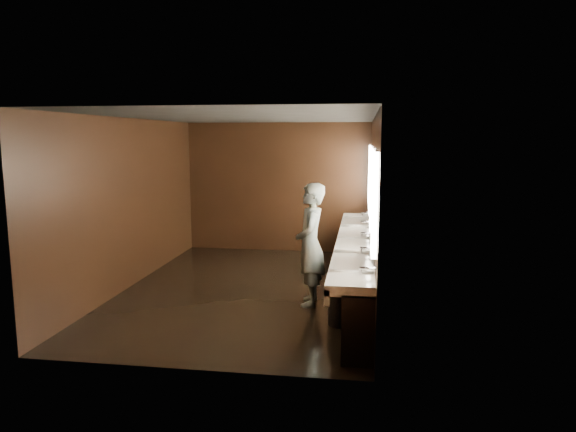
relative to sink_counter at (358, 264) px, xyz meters
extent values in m
plane|color=black|center=(-1.79, 0.00, -0.50)|extent=(6.00, 6.00, 0.00)
cube|color=#2D2D2B|center=(-1.79, 0.00, 2.30)|extent=(4.00, 6.00, 0.02)
cube|color=black|center=(-1.79, 3.00, 0.90)|extent=(4.00, 0.02, 2.80)
cube|color=black|center=(-1.79, -3.00, 0.90)|extent=(4.00, 0.02, 2.80)
cube|color=black|center=(-3.79, 0.00, 0.90)|extent=(0.02, 6.00, 2.80)
cube|color=black|center=(0.21, 0.00, 0.90)|extent=(0.02, 6.00, 2.80)
cube|color=black|center=(0.03, 0.00, -0.09)|extent=(0.36, 5.40, 0.81)
cube|color=white|center=(-0.07, 0.00, 0.35)|extent=(0.55, 5.40, 0.12)
cube|color=white|center=(-0.31, 0.00, 0.27)|extent=(0.06, 5.40, 0.18)
cylinder|color=silver|center=(0.12, -2.20, 0.49)|extent=(0.18, 0.04, 0.04)
cylinder|color=silver|center=(0.12, -1.10, 0.49)|extent=(0.18, 0.04, 0.04)
cylinder|color=silver|center=(0.12, 0.00, 0.49)|extent=(0.18, 0.04, 0.04)
cylinder|color=silver|center=(0.12, 1.10, 0.49)|extent=(0.18, 0.04, 0.04)
cylinder|color=silver|center=(0.12, 2.20, 0.49)|extent=(0.18, 0.04, 0.04)
cube|color=white|center=(0.18, -2.40, 1.25)|extent=(0.06, 0.22, 1.15)
cube|color=white|center=(0.19, -1.60, 1.25)|extent=(0.03, 1.32, 1.15)
cube|color=white|center=(0.18, -0.80, 1.25)|extent=(0.06, 0.23, 1.15)
cube|color=white|center=(0.19, 0.00, 1.25)|extent=(0.03, 1.32, 1.15)
cube|color=white|center=(0.18, 0.80, 1.25)|extent=(0.06, 0.23, 1.15)
cube|color=white|center=(0.19, 1.60, 1.25)|extent=(0.03, 1.32, 1.15)
cube|color=white|center=(0.18, 2.40, 1.25)|extent=(0.06, 0.22, 1.15)
imported|color=#7CA2B9|center=(-0.71, -0.60, 0.42)|extent=(0.47, 0.69, 1.83)
cylinder|color=black|center=(-0.22, -1.41, -0.24)|extent=(0.41, 0.41, 0.51)
camera|label=1|loc=(0.05, -8.02, 1.99)|focal=32.00mm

